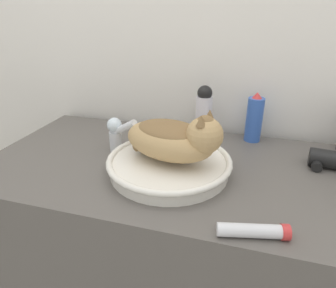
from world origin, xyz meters
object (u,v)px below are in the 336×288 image
Objects in this scene: hair_dryer at (336,161)px; cat at (174,138)px; spray_bottle_trigger at (254,119)px; cream_tube at (254,231)px; lotion_bottle_white at (204,111)px; faucet at (117,132)px.

cat is at bearing -154.09° from hair_dryer.
hair_dryer is at bearing -31.13° from spray_bottle_trigger.
cat is 0.35m from cream_tube.
spray_bottle_trigger is 1.01× the size of hair_dryer.
lotion_bottle_white is 0.59m from cream_tube.
cream_tube is (0.22, -0.55, -0.08)m from lotion_bottle_white.
cream_tube is at bearing -11.24° from faucet.
cat reaches higher than faucet.
lotion_bottle_white is (0.03, 0.32, -0.02)m from cat.
faucet reaches higher than cream_tube.
lotion_bottle_white is at bearing 180.00° from spray_bottle_trigger.
cat is 1.95× the size of cream_tube.
lotion_bottle_white is at bearing 111.46° from cream_tube.
spray_bottle_trigger is 1.16× the size of cream_tube.
cream_tube is 0.88× the size of hair_dryer.
cat is 1.68× the size of spray_bottle_trigger.
spray_bottle_trigger is at bearing 155.59° from hair_dryer.
cream_tube is 0.46m from hair_dryer.
lotion_bottle_white is 1.07× the size of hair_dryer.
lotion_bottle_white is 0.19m from spray_bottle_trigger.
spray_bottle_trigger is at bearing 49.42° from faucet.
faucet is 0.86× the size of cream_tube.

